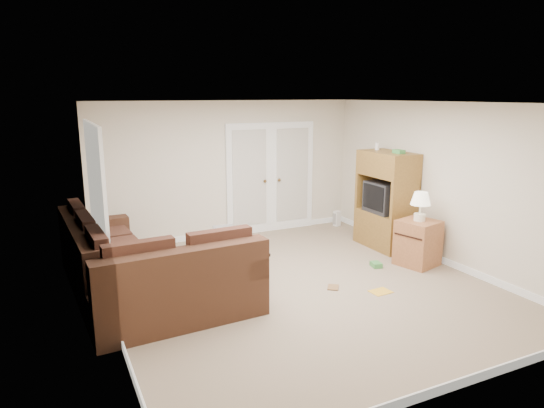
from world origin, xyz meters
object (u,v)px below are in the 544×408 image
coffee_table (229,260)px  side_cabinet (418,239)px  sectional_sofa (136,272)px  tv_armoire (386,200)px

coffee_table → side_cabinet: side_cabinet is taller
sectional_sofa → tv_armoire: 4.36m
sectional_sofa → tv_armoire: (4.31, 0.44, 0.47)m
sectional_sofa → side_cabinet: (4.19, -0.53, 0.05)m
sectional_sofa → side_cabinet: 4.22m
sectional_sofa → coffee_table: sectional_sofa is taller
coffee_table → tv_armoire: 3.00m
coffee_table → tv_armoire: bearing=4.2°
tv_armoire → side_cabinet: 1.06m
sectional_sofa → coffee_table: size_ratio=2.77×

